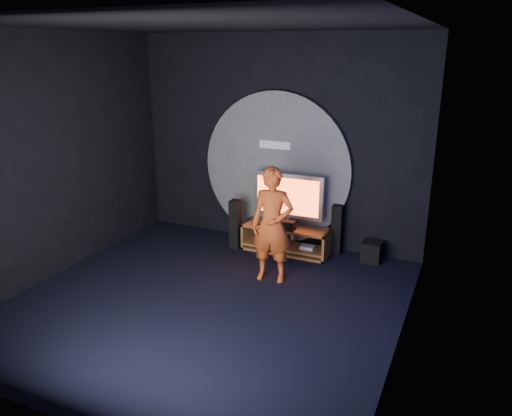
{
  "coord_description": "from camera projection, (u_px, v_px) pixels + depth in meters",
  "views": [
    {
      "loc": [
        3.06,
        -5.19,
        3.26
      ],
      "look_at": [
        0.26,
        1.05,
        1.05
      ],
      "focal_mm": 35.0,
      "sensor_mm": 36.0,
      "label": 1
    }
  ],
  "objects": [
    {
      "name": "right_wall",
      "position": [
        411.0,
        199.0,
        5.19
      ],
      "size": [
        0.04,
        5.0,
        3.5
      ],
      "primitive_type": "cube",
      "color": "black",
      "rests_on": "ground"
    },
    {
      "name": "wall_disc_panel",
      "position": [
        276.0,
        169.0,
        8.42
      ],
      "size": [
        2.6,
        0.11,
        2.6
      ],
      "color": "#515156",
      "rests_on": "ground"
    },
    {
      "name": "left_wall",
      "position": [
        51.0,
        158.0,
        7.14
      ],
      "size": [
        0.04,
        5.0,
        3.5
      ],
      "primitive_type": "cube",
      "color": "black",
      "rests_on": "ground"
    },
    {
      "name": "subwoofer",
      "position": [
        372.0,
        252.0,
        7.92
      ],
      "size": [
        0.3,
        0.3,
        0.33
      ],
      "primitive_type": "cube",
      "color": "black",
      "rests_on": "ground"
    },
    {
      "name": "front_wall",
      "position": [
        45.0,
        245.0,
        3.99
      ],
      "size": [
        5.0,
        0.04,
        3.5
      ],
      "primitive_type": "cube",
      "color": "black",
      "rests_on": "ground"
    },
    {
      "name": "tv",
      "position": [
        288.0,
        198.0,
        8.12
      ],
      "size": [
        1.18,
        0.22,
        0.87
      ],
      "color": "#BBBBC3",
      "rests_on": "media_console"
    },
    {
      "name": "remote",
      "position": [
        258.0,
        224.0,
        8.27
      ],
      "size": [
        0.18,
        0.05,
        0.02
      ],
      "primitive_type": "cube",
      "color": "black",
      "rests_on": "media_console"
    },
    {
      "name": "floor",
      "position": [
        207.0,
        302.0,
        6.7
      ],
      "size": [
        5.0,
        5.0,
        0.0
      ],
      "primitive_type": "plane",
      "color": "black",
      "rests_on": "ground"
    },
    {
      "name": "media_console",
      "position": [
        286.0,
        241.0,
        8.28
      ],
      "size": [
        1.45,
        0.45,
        0.45
      ],
      "color": "brown",
      "rests_on": "ground"
    },
    {
      "name": "center_speaker",
      "position": [
        283.0,
        225.0,
        8.05
      ],
      "size": [
        0.4,
        0.15,
        0.15
      ],
      "primitive_type": "cube",
      "color": "black",
      "rests_on": "media_console"
    },
    {
      "name": "player",
      "position": [
        272.0,
        225.0,
        7.1
      ],
      "size": [
        0.67,
        0.49,
        1.68
      ],
      "primitive_type": "imported",
      "rotation": [
        0.0,
        0.0,
        0.14
      ],
      "color": "#C7491B",
      "rests_on": "ground"
    },
    {
      "name": "tower_speaker_right",
      "position": [
        337.0,
        229.0,
        8.17
      ],
      "size": [
        0.17,
        0.19,
        0.83
      ],
      "primitive_type": "cube",
      "color": "black",
      "rests_on": "ground"
    },
    {
      "name": "ceiling",
      "position": [
        197.0,
        24.0,
        5.62
      ],
      "size": [
        5.0,
        5.0,
        0.01
      ],
      "primitive_type": "cube",
      "color": "black",
      "rests_on": "back_wall"
    },
    {
      "name": "back_wall",
      "position": [
        278.0,
        142.0,
        8.33
      ],
      "size": [
        5.0,
        0.04,
        3.5
      ],
      "primitive_type": "cube",
      "color": "black",
      "rests_on": "ground"
    },
    {
      "name": "tower_speaker_left",
      "position": [
        236.0,
        224.0,
        8.41
      ],
      "size": [
        0.17,
        0.19,
        0.83
      ],
      "primitive_type": "cube",
      "color": "black",
      "rests_on": "ground"
    }
  ]
}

